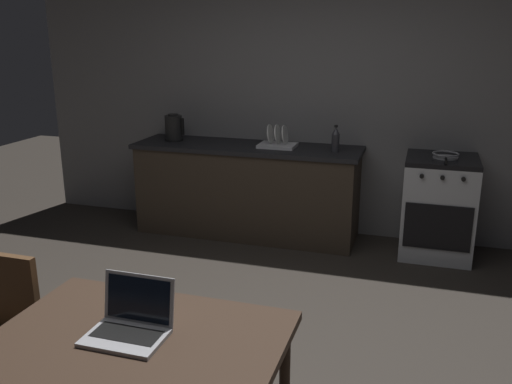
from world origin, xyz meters
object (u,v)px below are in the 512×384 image
object	(u,v)px
stove_oven	(438,207)
laptop	(130,325)
bottle	(336,139)
dining_table	(133,358)
frying_pan	(446,155)
electric_kettle	(174,128)
dish_rack	(278,142)

from	to	relation	value
stove_oven	laptop	world-z (taller)	laptop
stove_oven	bottle	size ratio (longest dim) A/B	3.67
bottle	laptop	bearing A→B (deg)	-96.37
laptop	bottle	world-z (taller)	bottle
dining_table	frying_pan	distance (m)	3.36
electric_kettle	laptop	bearing A→B (deg)	-67.83
stove_oven	bottle	xyz separation A→B (m)	(-0.92, -0.05, 0.55)
stove_oven	electric_kettle	xyz separation A→B (m)	(-2.52, 0.00, 0.57)
dining_table	laptop	world-z (taller)	laptop
laptop	dining_table	bearing A→B (deg)	-59.43
electric_kettle	frying_pan	distance (m)	2.54
dining_table	laptop	bearing A→B (deg)	125.09
frying_pan	dish_rack	world-z (taller)	dish_rack
stove_oven	frying_pan	world-z (taller)	frying_pan
stove_oven	dining_table	world-z (taller)	stove_oven
laptop	dish_rack	size ratio (longest dim) A/B	0.94
electric_kettle	dining_table	bearing A→B (deg)	-67.58
stove_oven	frying_pan	distance (m)	0.47
electric_kettle	dish_rack	bearing A→B (deg)	0.00
stove_oven	laptop	size ratio (longest dim) A/B	2.76
laptop	electric_kettle	distance (m)	3.34
bottle	frying_pan	world-z (taller)	bottle
stove_oven	electric_kettle	distance (m)	2.58
dining_table	frying_pan	bearing A→B (deg)	68.29
dining_table	electric_kettle	world-z (taller)	electric_kettle
laptop	dish_rack	bearing A→B (deg)	89.31
dish_rack	laptop	bearing A→B (deg)	-86.17
laptop	frying_pan	size ratio (longest dim) A/B	0.81
stove_oven	bottle	bearing A→B (deg)	-177.04
bottle	dish_rack	size ratio (longest dim) A/B	0.71
electric_kettle	dish_rack	distance (m)	1.06
bottle	dish_rack	bearing A→B (deg)	174.77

